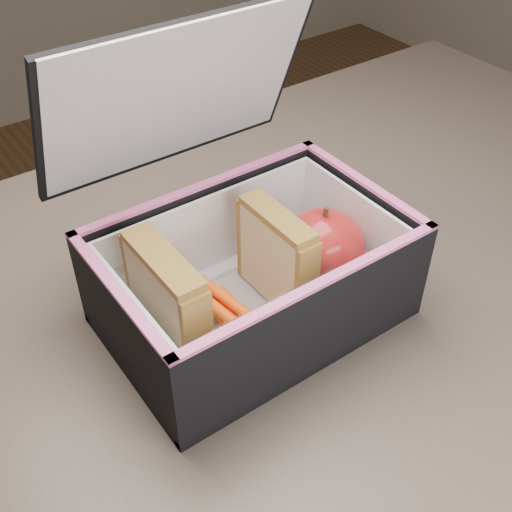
% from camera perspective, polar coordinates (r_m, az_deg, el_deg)
% --- Properties ---
extents(kitchen_table, '(1.20, 0.80, 0.75)m').
position_cam_1_polar(kitchen_table, '(0.71, 5.21, -9.17)').
color(kitchen_table, brown).
rests_on(kitchen_table, ground).
extents(lunch_bag, '(0.27, 0.25, 0.26)m').
position_cam_1_polar(lunch_bag, '(0.59, -0.47, -1.08)').
color(lunch_bag, black).
rests_on(lunch_bag, kitchen_table).
extents(plastic_tub, '(0.16, 0.11, 0.07)m').
position_cam_1_polar(plastic_tub, '(0.58, -2.74, -3.56)').
color(plastic_tub, white).
rests_on(plastic_tub, lunch_bag).
extents(sandwich_left, '(0.03, 0.10, 0.11)m').
position_cam_1_polar(sandwich_left, '(0.55, -7.86, -4.25)').
color(sandwich_left, tan).
rests_on(sandwich_left, plastic_tub).
extents(sandwich_right, '(0.02, 0.09, 0.10)m').
position_cam_1_polar(sandwich_right, '(0.60, 1.84, -0.06)').
color(sandwich_right, tan).
rests_on(sandwich_right, plastic_tub).
extents(carrot_sticks, '(0.04, 0.13, 0.03)m').
position_cam_1_polar(carrot_sticks, '(0.59, -2.77, -4.93)').
color(carrot_sticks, '#FD4300').
rests_on(carrot_sticks, plastic_tub).
extents(paper_napkin, '(0.09, 0.10, 0.01)m').
position_cam_1_polar(paper_napkin, '(0.65, 5.20, -1.78)').
color(paper_napkin, white).
rests_on(paper_napkin, lunch_bag).
extents(red_apple, '(0.11, 0.11, 0.09)m').
position_cam_1_polar(red_apple, '(0.62, 5.96, 0.71)').
color(red_apple, maroon).
rests_on(red_apple, paper_napkin).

